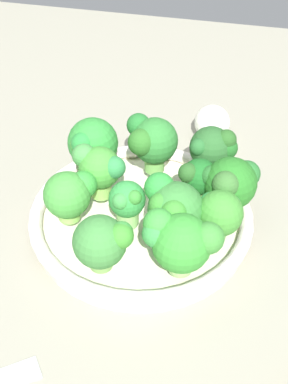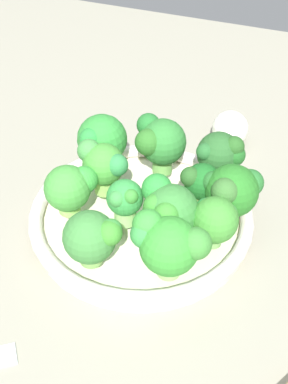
# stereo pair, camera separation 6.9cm
# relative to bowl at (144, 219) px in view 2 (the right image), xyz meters

# --- Properties ---
(ground_plane) EXTENTS (1.30, 1.30, 0.03)m
(ground_plane) POSITION_rel_bowl_xyz_m (0.03, -0.00, -0.03)
(ground_plane) COLOR gray
(bowl) EXTENTS (0.28, 0.28, 0.03)m
(bowl) POSITION_rel_bowl_xyz_m (0.00, 0.00, 0.00)
(bowl) COLOR #EBE4C4
(bowl) RESTS_ON ground_plane
(broccoli_floret_0) EXTENTS (0.07, 0.07, 0.08)m
(broccoli_floret_0) POSITION_rel_bowl_xyz_m (-0.08, -0.01, 0.06)
(broccoli_floret_0) COLOR #79BE5A
(broccoli_floret_0) RESTS_ON bowl
(broccoli_floret_1) EXTENTS (0.05, 0.05, 0.06)m
(broccoli_floret_1) POSITION_rel_bowl_xyz_m (0.03, -0.01, 0.05)
(broccoli_floret_1) COLOR #90C96E
(broccoli_floret_1) RESTS_ON bowl
(broccoli_floret_2) EXTENTS (0.07, 0.07, 0.07)m
(broccoli_floret_2) POSITION_rel_bowl_xyz_m (0.03, 0.04, 0.06)
(broccoli_floret_2) COLOR #78B85F
(broccoli_floret_2) RESTS_ON bowl
(broccoli_floret_3) EXTENTS (0.05, 0.05, 0.06)m
(broccoli_floret_3) POSITION_rel_bowl_xyz_m (0.03, 0.09, 0.05)
(broccoli_floret_3) COLOR #83C263
(broccoli_floret_3) RESTS_ON bowl
(broccoli_floret_4) EXTENTS (0.05, 0.07, 0.07)m
(broccoli_floret_4) POSITION_rel_bowl_xyz_m (-0.02, -0.06, 0.06)
(broccoli_floret_4) COLOR #90C75A
(broccoli_floret_4) RESTS_ON bowl
(broccoli_floret_5) EXTENTS (0.07, 0.07, 0.08)m
(broccoli_floret_5) POSITION_rel_bowl_xyz_m (-0.06, -0.08, 0.06)
(broccoli_floret_5) COLOR #9ED467
(broccoli_floret_5) RESTS_ON bowl
(broccoli_floret_6) EXTENTS (0.05, 0.05, 0.06)m
(broccoli_floret_6) POSITION_rel_bowl_xyz_m (-0.04, 0.06, 0.05)
(broccoli_floret_6) COLOR #90C55E
(broccoli_floret_6) RESTS_ON bowl
(broccoli_floret_7) EXTENTS (0.07, 0.07, 0.07)m
(broccoli_floret_7) POSITION_rel_bowl_xyz_m (-0.03, 0.10, 0.05)
(broccoli_floret_7) COLOR #94C157
(broccoli_floret_7) RESTS_ON bowl
(broccoli_floret_8) EXTENTS (0.06, 0.06, 0.07)m
(broccoli_floret_8) POSITION_rel_bowl_xyz_m (0.10, -0.02, 0.05)
(broccoli_floret_8) COLOR #83BA5B
(broccoli_floret_8) RESTS_ON bowl
(broccoli_floret_9) EXTENTS (0.07, 0.09, 0.08)m
(broccoli_floret_9) POSITION_rel_bowl_xyz_m (0.08, 0.06, 0.06)
(broccoli_floret_9) COLOR #9FD173
(broccoli_floret_9) RESTS_ON bowl
(broccoli_floret_10) EXTENTS (0.06, 0.06, 0.07)m
(broccoli_floret_10) POSITION_rel_bowl_xyz_m (-0.09, 0.07, 0.06)
(broccoli_floret_10) COLOR #A0CF6A
(broccoli_floret_10) RESTS_ON bowl
(broccoli_floret_11) EXTENTS (0.06, 0.06, 0.06)m
(broccoli_floret_11) POSITION_rel_bowl_xyz_m (0.03, -0.08, 0.05)
(broccoli_floret_11) COLOR #8ED05B
(broccoli_floret_11) RESTS_ON bowl
(garlic_bulb) EXTENTS (0.05, 0.05, 0.05)m
(garlic_bulb) POSITION_rel_bowl_xyz_m (-0.22, 0.06, 0.01)
(garlic_bulb) COLOR silver
(garlic_bulb) RESTS_ON ground_plane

